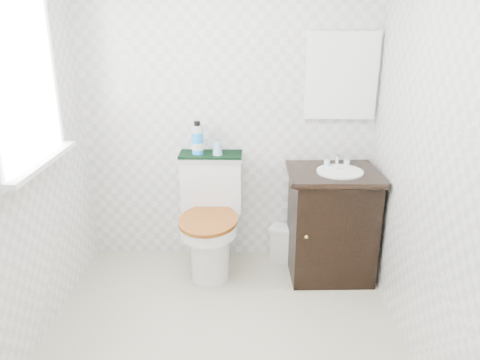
{
  "coord_description": "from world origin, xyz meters",
  "views": [
    {
      "loc": [
        0.15,
        -2.25,
        1.87
      ],
      "look_at": [
        0.09,
        0.75,
        0.8
      ],
      "focal_mm": 35.0,
      "sensor_mm": 36.0,
      "label": 1
    }
  ],
  "objects_px": {
    "mouthwash_bottle": "(197,139)",
    "trash_bin": "(283,243)",
    "vanity": "(331,221)",
    "toilet": "(211,223)",
    "cup": "(217,149)"
  },
  "relations": [
    {
      "from": "mouthwash_bottle",
      "to": "trash_bin",
      "type": "bearing_deg",
      "value": 2.06
    },
    {
      "from": "vanity",
      "to": "toilet",
      "type": "bearing_deg",
      "value": 176.16
    },
    {
      "from": "trash_bin",
      "to": "mouthwash_bottle",
      "type": "xyz_separation_m",
      "value": [
        -0.66,
        -0.02,
        0.86
      ]
    },
    {
      "from": "mouthwash_bottle",
      "to": "cup",
      "type": "distance_m",
      "value": 0.16
    },
    {
      "from": "toilet",
      "to": "cup",
      "type": "distance_m",
      "value": 0.57
    },
    {
      "from": "mouthwash_bottle",
      "to": "toilet",
      "type": "bearing_deg",
      "value": -50.44
    },
    {
      "from": "trash_bin",
      "to": "mouthwash_bottle",
      "type": "bearing_deg",
      "value": -177.94
    },
    {
      "from": "toilet",
      "to": "vanity",
      "type": "relative_size",
      "value": 0.95
    },
    {
      "from": "cup",
      "to": "vanity",
      "type": "bearing_deg",
      "value": -10.09
    },
    {
      "from": "toilet",
      "to": "vanity",
      "type": "bearing_deg",
      "value": -3.84
    },
    {
      "from": "vanity",
      "to": "cup",
      "type": "distance_m",
      "value": 0.99
    },
    {
      "from": "vanity",
      "to": "trash_bin",
      "type": "relative_size",
      "value": 3.19
    },
    {
      "from": "vanity",
      "to": "cup",
      "type": "bearing_deg",
      "value": 169.91
    },
    {
      "from": "trash_bin",
      "to": "vanity",
      "type": "bearing_deg",
      "value": -30.43
    },
    {
      "from": "cup",
      "to": "toilet",
      "type": "bearing_deg",
      "value": -121.49
    }
  ]
}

